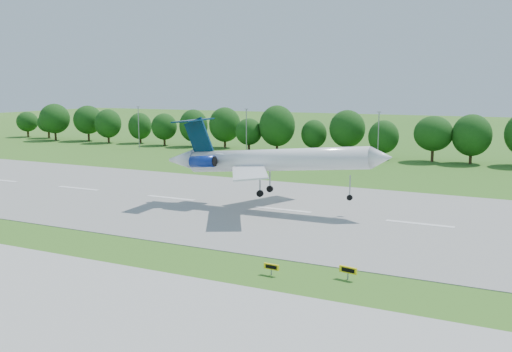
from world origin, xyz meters
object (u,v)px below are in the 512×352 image
Objects in this scene: airliner at (266,159)px; taxi_sign_left at (348,270)px; service_vehicle_b at (324,157)px; service_vehicle_a at (301,160)px.

airliner reaches higher than taxi_sign_left.
taxi_sign_left is at bearing -152.36° from service_vehicle_b.
taxi_sign_left is 0.49× the size of service_vehicle_b.
service_vehicle_a is at bearing 102.12° from airliner.
service_vehicle_b is (3.37, 6.79, 0.11)m from service_vehicle_a.
service_vehicle_a is at bearing 124.61° from taxi_sign_left.
taxi_sign_left and service_vehicle_b have the same top height.
service_vehicle_b is (-11.03, 57.98, -6.87)m from airliner.
taxi_sign_left is (20.53, -25.26, -6.57)m from airliner.
service_vehicle_a is (-14.40, 51.19, -6.98)m from airliner.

